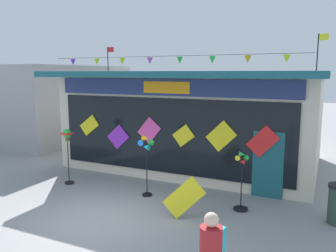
{
  "coord_description": "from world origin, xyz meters",
  "views": [
    {
      "loc": [
        5.1,
        -6.8,
        3.7
      ],
      "look_at": [
        0.43,
        3.09,
        2.0
      ],
      "focal_mm": 36.69,
      "sensor_mm": 36.0,
      "label": 1
    }
  ],
  "objects_px": {
    "kite_shop_building": "(197,117)",
    "wind_spinner_left": "(146,152)",
    "wind_spinner_far_left": "(67,142)",
    "wind_spinner_center_left": "(241,180)",
    "display_kite_on_ground": "(184,197)"
  },
  "relations": [
    {
      "from": "wind_spinner_far_left",
      "to": "wind_spinner_center_left",
      "type": "bearing_deg",
      "value": 2.16
    },
    {
      "from": "kite_shop_building",
      "to": "wind_spinner_center_left",
      "type": "distance_m",
      "value": 5.2
    },
    {
      "from": "wind_spinner_left",
      "to": "wind_spinner_center_left",
      "type": "xyz_separation_m",
      "value": [
        2.83,
        0.14,
        -0.53
      ]
    },
    {
      "from": "wind_spinner_far_left",
      "to": "wind_spinner_center_left",
      "type": "height_order",
      "value": "wind_spinner_far_left"
    },
    {
      "from": "display_kite_on_ground",
      "to": "kite_shop_building",
      "type": "bearing_deg",
      "value": 107.23
    },
    {
      "from": "wind_spinner_left",
      "to": "wind_spinner_center_left",
      "type": "relative_size",
      "value": 1.15
    },
    {
      "from": "kite_shop_building",
      "to": "wind_spinner_far_left",
      "type": "bearing_deg",
      "value": -123.32
    },
    {
      "from": "wind_spinner_left",
      "to": "display_kite_on_ground",
      "type": "height_order",
      "value": "wind_spinner_left"
    },
    {
      "from": "kite_shop_building",
      "to": "wind_spinner_center_left",
      "type": "bearing_deg",
      "value": -55.93
    },
    {
      "from": "kite_shop_building",
      "to": "wind_spinner_left",
      "type": "xyz_separation_m",
      "value": [
        0.02,
        -4.35,
        -0.52
      ]
    },
    {
      "from": "wind_spinner_left",
      "to": "display_kite_on_ground",
      "type": "distance_m",
      "value": 2.07
    },
    {
      "from": "kite_shop_building",
      "to": "wind_spinner_left",
      "type": "height_order",
      "value": "kite_shop_building"
    },
    {
      "from": "kite_shop_building",
      "to": "wind_spinner_left",
      "type": "relative_size",
      "value": 5.14
    },
    {
      "from": "wind_spinner_center_left",
      "to": "display_kite_on_ground",
      "type": "distance_m",
      "value": 1.66
    },
    {
      "from": "wind_spinner_far_left",
      "to": "display_kite_on_ground",
      "type": "xyz_separation_m",
      "value": [
        4.56,
        -0.88,
        -0.9
      ]
    }
  ]
}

